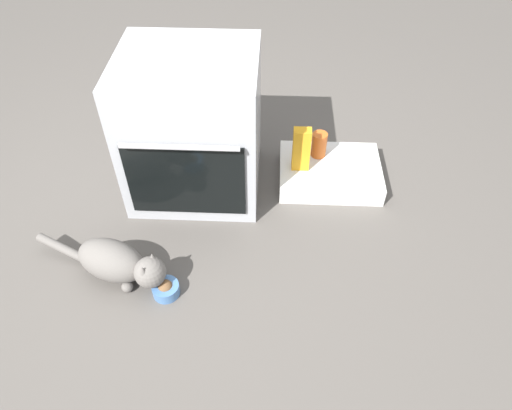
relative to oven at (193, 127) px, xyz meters
name	(u,v)px	position (x,y,z in m)	size (l,w,h in m)	color
ground	(194,253)	(0.04, -0.49, -0.36)	(8.00, 8.00, 0.00)	#56514C
oven	(193,127)	(0.00, 0.00, 0.00)	(0.64, 0.62, 0.73)	#B7BABF
pantry_cabinet	(330,172)	(0.71, 0.05, -0.31)	(0.54, 0.40, 0.10)	white
food_bowl	(166,289)	(-0.05, -0.72, -0.33)	(0.12, 0.12, 0.08)	#4C7AB7
cat	(118,262)	(-0.26, -0.64, -0.26)	(0.64, 0.29, 0.20)	slate
juice_carton	(301,149)	(0.54, 0.03, -0.14)	(0.09, 0.06, 0.24)	orange
sauce_jar	(319,145)	(0.64, 0.13, -0.19)	(0.08, 0.08, 0.14)	#D16023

